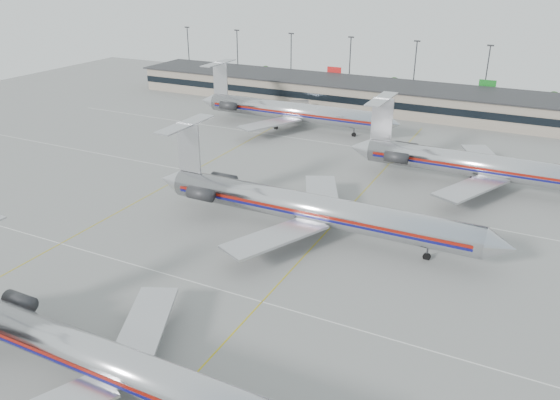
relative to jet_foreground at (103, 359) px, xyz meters
The scene contains 8 objects.
ground 10.09m from the jet_foreground, 53.69° to the left, with size 260.00×260.00×0.00m, color gray.
apron_markings 18.85m from the jet_foreground, 72.30° to the left, with size 160.00×0.15×0.02m, color silver.
terminal 105.81m from the jet_foreground, 86.94° to the left, with size 162.00×17.00×6.25m.
light_mast_row 119.93m from the jet_foreground, 87.30° to the left, with size 163.60×0.40×15.28m.
jet_foreground is the anchor object (origin of this frame).
jet_second_row 35.12m from the jet_foreground, 84.36° to the left, with size 50.40×29.67×13.19m.
jet_third_row 66.38m from the jet_foreground, 69.98° to the left, with size 48.17×29.63×13.17m.
jet_back_row 82.94m from the jet_foreground, 104.58° to the left, with size 48.05×29.55×13.14m.
Camera 1 is at (23.97, -33.76, 33.98)m, focal length 35.00 mm.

